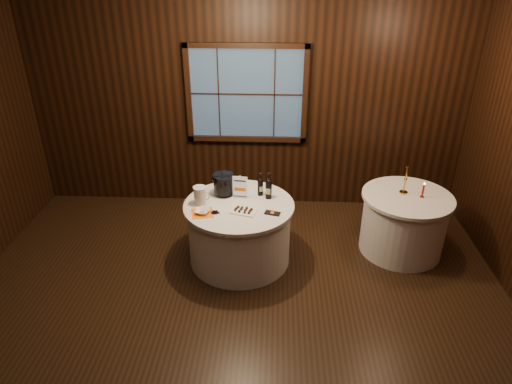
# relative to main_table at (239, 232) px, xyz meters

# --- Properties ---
(ground) EXTENTS (6.00, 6.00, 0.00)m
(ground) POSITION_rel_main_table_xyz_m (0.00, -1.00, -0.39)
(ground) COLOR black
(ground) RESTS_ON ground
(back_wall) EXTENTS (6.00, 0.10, 3.00)m
(back_wall) POSITION_rel_main_table_xyz_m (0.00, 1.48, 1.16)
(back_wall) COLOR black
(back_wall) RESTS_ON ground
(main_table) EXTENTS (1.28, 1.28, 0.77)m
(main_table) POSITION_rel_main_table_xyz_m (0.00, 0.00, 0.00)
(main_table) COLOR silver
(main_table) RESTS_ON ground
(side_table) EXTENTS (1.08, 1.08, 0.77)m
(side_table) POSITION_rel_main_table_xyz_m (2.00, 0.30, 0.00)
(side_table) COLOR silver
(side_table) RESTS_ON ground
(sign_stand) EXTENTS (0.17, 0.10, 0.28)m
(sign_stand) POSITION_rel_main_table_xyz_m (0.00, 0.17, 0.48)
(sign_stand) COLOR #ACADB3
(sign_stand) RESTS_ON main_table
(port_bottle_left) EXTENTS (0.07, 0.08, 0.28)m
(port_bottle_left) POSITION_rel_main_table_xyz_m (0.24, 0.24, 0.51)
(port_bottle_left) COLOR black
(port_bottle_left) RESTS_ON main_table
(port_bottle_right) EXTENTS (0.08, 0.08, 0.32)m
(port_bottle_right) POSITION_rel_main_table_xyz_m (0.34, 0.17, 0.52)
(port_bottle_right) COLOR black
(port_bottle_right) RESTS_ON main_table
(ice_bucket) EXTENTS (0.25, 0.25, 0.26)m
(ice_bucket) POSITION_rel_main_table_xyz_m (-0.20, 0.23, 0.52)
(ice_bucket) COLOR black
(ice_bucket) RESTS_ON main_table
(chocolate_plate) EXTENTS (0.33, 0.26, 0.04)m
(chocolate_plate) POSITION_rel_main_table_xyz_m (0.07, -0.18, 0.40)
(chocolate_plate) COLOR white
(chocolate_plate) RESTS_ON main_table
(chocolate_box) EXTENTS (0.19, 0.13, 0.01)m
(chocolate_box) POSITION_rel_main_table_xyz_m (0.39, -0.20, 0.39)
(chocolate_box) COLOR black
(chocolate_box) RESTS_ON main_table
(grape_bunch) EXTENTS (0.15, 0.06, 0.04)m
(grape_bunch) POSITION_rel_main_table_xyz_m (-0.25, -0.22, 0.40)
(grape_bunch) COLOR black
(grape_bunch) RESTS_ON main_table
(glass_pitcher) EXTENTS (0.20, 0.15, 0.21)m
(glass_pitcher) POSITION_rel_main_table_xyz_m (-0.44, -0.01, 0.49)
(glass_pitcher) COLOR silver
(glass_pitcher) RESTS_ON main_table
(orange_napkin) EXTENTS (0.29, 0.29, 0.00)m
(orange_napkin) POSITION_rel_main_table_xyz_m (-0.39, -0.23, 0.38)
(orange_napkin) COLOR orange
(orange_napkin) RESTS_ON main_table
(cracker_bowl) EXTENTS (0.18, 0.18, 0.04)m
(cracker_bowl) POSITION_rel_main_table_xyz_m (-0.39, -0.23, 0.41)
(cracker_bowl) COLOR white
(cracker_bowl) RESTS_ON orange_napkin
(brass_candlestick) EXTENTS (0.10, 0.10, 0.36)m
(brass_candlestick) POSITION_rel_main_table_xyz_m (1.96, 0.36, 0.51)
(brass_candlestick) COLOR gold
(brass_candlestick) RESTS_ON side_table
(red_candle) EXTENTS (0.05, 0.05, 0.20)m
(red_candle) POSITION_rel_main_table_xyz_m (2.15, 0.26, 0.46)
(red_candle) COLOR gold
(red_candle) RESTS_ON side_table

